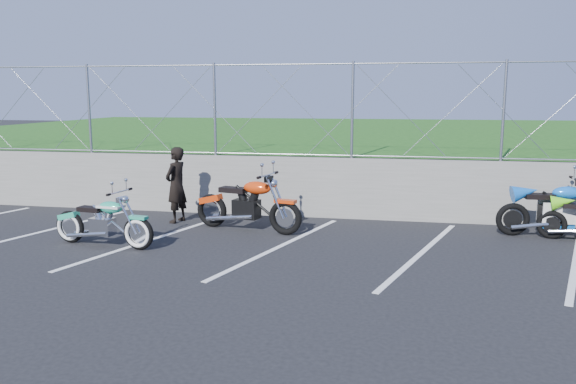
% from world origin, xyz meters
% --- Properties ---
extents(ground, '(90.00, 90.00, 0.00)m').
position_xyz_m(ground, '(0.00, 0.00, 0.00)').
color(ground, black).
rests_on(ground, ground).
extents(retaining_wall, '(30.00, 0.22, 1.30)m').
position_xyz_m(retaining_wall, '(0.00, 3.50, 0.65)').
color(retaining_wall, '#63635E').
rests_on(retaining_wall, ground).
extents(grass_field, '(30.00, 20.00, 1.30)m').
position_xyz_m(grass_field, '(0.00, 13.50, 0.65)').
color(grass_field, '#1A4813').
rests_on(grass_field, ground).
extents(chain_link_fence, '(28.00, 0.03, 2.00)m').
position_xyz_m(chain_link_fence, '(0.00, 3.50, 2.30)').
color(chain_link_fence, gray).
rests_on(chain_link_fence, retaining_wall).
extents(parking_lines, '(18.29, 4.31, 0.01)m').
position_xyz_m(parking_lines, '(1.20, 1.00, 0.00)').
color(parking_lines, silver).
rests_on(parking_lines, ground).
extents(cruiser_turquoise, '(2.01, 0.63, 1.00)m').
position_xyz_m(cruiser_turquoise, '(-3.03, 0.39, 0.40)').
color(cruiser_turquoise, black).
rests_on(cruiser_turquoise, ground).
extents(naked_orange, '(2.25, 0.81, 1.14)m').
position_xyz_m(naked_orange, '(-0.85, 1.95, 0.49)').
color(naked_orange, black).
rests_on(naked_orange, ground).
extents(sportbike_blue, '(2.10, 0.75, 1.09)m').
position_xyz_m(sportbike_blue, '(4.88, 2.60, 0.47)').
color(sportbike_blue, black).
rests_on(sportbike_blue, ground).
extents(person_standing, '(0.51, 0.65, 1.57)m').
position_xyz_m(person_standing, '(-2.51, 2.42, 0.78)').
color(person_standing, black).
rests_on(person_standing, ground).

